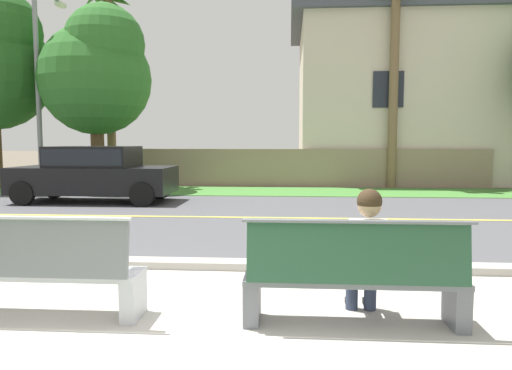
{
  "coord_description": "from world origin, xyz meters",
  "views": [
    {
      "loc": [
        0.89,
        -3.64,
        1.67
      ],
      "look_at": [
        0.38,
        3.56,
        1.0
      ],
      "focal_mm": 32.9,
      "sensor_mm": 36.0,
      "label": 1
    }
  ],
  "objects_px": {
    "bench_left": "(34,271)",
    "bench_right": "(354,278)",
    "seated_person_white": "(367,250)",
    "palm_tree_short": "(108,19)",
    "shade_tree_left": "(98,71)",
    "car_black_near": "(94,171)",
    "palm_tree_tall": "(396,14)",
    "streetlamp": "(41,73)"
  },
  "relations": [
    {
      "from": "bench_left",
      "to": "bench_right",
      "type": "height_order",
      "value": "same"
    },
    {
      "from": "seated_person_white",
      "to": "palm_tree_short",
      "type": "distance_m",
      "value": 15.81
    },
    {
      "from": "shade_tree_left",
      "to": "bench_left",
      "type": "bearing_deg",
      "value": -70.38
    },
    {
      "from": "bench_left",
      "to": "car_black_near",
      "type": "bearing_deg",
      "value": 109.56
    },
    {
      "from": "bench_left",
      "to": "car_black_near",
      "type": "height_order",
      "value": "car_black_near"
    },
    {
      "from": "bench_left",
      "to": "seated_person_white",
      "type": "height_order",
      "value": "seated_person_white"
    },
    {
      "from": "bench_right",
      "to": "shade_tree_left",
      "type": "xyz_separation_m",
      "value": [
        -7.18,
        11.85,
        3.62
      ]
    },
    {
      "from": "palm_tree_tall",
      "to": "streetlamp",
      "type": "bearing_deg",
      "value": -171.21
    },
    {
      "from": "streetlamp",
      "to": "palm_tree_tall",
      "type": "distance_m",
      "value": 12.36
    },
    {
      "from": "streetlamp",
      "to": "bench_right",
      "type": "bearing_deg",
      "value": -51.65
    },
    {
      "from": "bench_right",
      "to": "seated_person_white",
      "type": "relative_size",
      "value": 1.58
    },
    {
      "from": "bench_left",
      "to": "palm_tree_short",
      "type": "distance_m",
      "value": 14.86
    },
    {
      "from": "bench_left",
      "to": "shade_tree_left",
      "type": "relative_size",
      "value": 0.31
    },
    {
      "from": "shade_tree_left",
      "to": "palm_tree_tall",
      "type": "relative_size",
      "value": 0.82
    },
    {
      "from": "seated_person_white",
      "to": "palm_tree_short",
      "type": "bearing_deg",
      "value": 119.74
    },
    {
      "from": "bench_left",
      "to": "palm_tree_tall",
      "type": "distance_m",
      "value": 15.54
    },
    {
      "from": "streetlamp",
      "to": "palm_tree_short",
      "type": "bearing_deg",
      "value": 46.51
    },
    {
      "from": "palm_tree_short",
      "to": "seated_person_white",
      "type": "bearing_deg",
      "value": -60.26
    },
    {
      "from": "car_black_near",
      "to": "palm_tree_short",
      "type": "relative_size",
      "value": 0.56
    },
    {
      "from": "streetlamp",
      "to": "palm_tree_tall",
      "type": "height_order",
      "value": "palm_tree_tall"
    },
    {
      "from": "palm_tree_short",
      "to": "streetlamp",
      "type": "bearing_deg",
      "value": -133.49
    },
    {
      "from": "seated_person_white",
      "to": "shade_tree_left",
      "type": "height_order",
      "value": "shade_tree_left"
    },
    {
      "from": "bench_left",
      "to": "shade_tree_left",
      "type": "bearing_deg",
      "value": 109.62
    },
    {
      "from": "bench_left",
      "to": "palm_tree_short",
      "type": "height_order",
      "value": "palm_tree_short"
    },
    {
      "from": "bench_right",
      "to": "palm_tree_short",
      "type": "relative_size",
      "value": 0.26
    },
    {
      "from": "car_black_near",
      "to": "shade_tree_left",
      "type": "xyz_separation_m",
      "value": [
        -1.23,
        3.44,
        3.23
      ]
    },
    {
      "from": "car_black_near",
      "to": "shade_tree_left",
      "type": "relative_size",
      "value": 0.68
    },
    {
      "from": "palm_tree_tall",
      "to": "palm_tree_short",
      "type": "bearing_deg",
      "value": -179.56
    },
    {
      "from": "bench_right",
      "to": "bench_left",
      "type": "bearing_deg",
      "value": 180.0
    },
    {
      "from": "seated_person_white",
      "to": "palm_tree_tall",
      "type": "height_order",
      "value": "palm_tree_tall"
    },
    {
      "from": "bench_right",
      "to": "streetlamp",
      "type": "distance_m",
      "value": 14.79
    },
    {
      "from": "bench_left",
      "to": "shade_tree_left",
      "type": "xyz_separation_m",
      "value": [
        -4.22,
        11.85,
        3.62
      ]
    },
    {
      "from": "bench_left",
      "to": "streetlamp",
      "type": "xyz_separation_m",
      "value": [
        -5.96,
        11.27,
        3.49
      ]
    },
    {
      "from": "seated_person_white",
      "to": "bench_left",
      "type": "bearing_deg",
      "value": -176.8
    },
    {
      "from": "car_black_near",
      "to": "palm_tree_tall",
      "type": "relative_size",
      "value": 0.56
    },
    {
      "from": "bench_right",
      "to": "seated_person_white",
      "type": "bearing_deg",
      "value": 52.72
    },
    {
      "from": "streetlamp",
      "to": "bench_left",
      "type": "bearing_deg",
      "value": -62.14
    },
    {
      "from": "car_black_near",
      "to": "palm_tree_tall",
      "type": "height_order",
      "value": "palm_tree_tall"
    },
    {
      "from": "streetlamp",
      "to": "palm_tree_short",
      "type": "xyz_separation_m",
      "value": [
        1.69,
        1.78,
        2.19
      ]
    },
    {
      "from": "shade_tree_left",
      "to": "palm_tree_tall",
      "type": "bearing_deg",
      "value": 7.08
    },
    {
      "from": "seated_person_white",
      "to": "streetlamp",
      "type": "height_order",
      "value": "streetlamp"
    },
    {
      "from": "bench_left",
      "to": "seated_person_white",
      "type": "relative_size",
      "value": 1.58
    }
  ]
}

